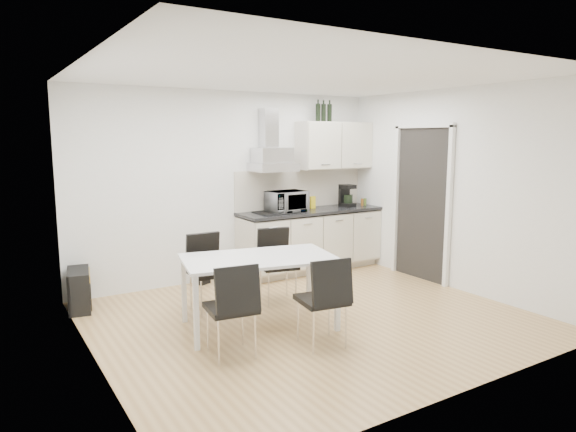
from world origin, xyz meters
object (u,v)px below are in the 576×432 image
object	(u,v)px
dining_table	(259,264)
floor_speaker	(202,273)
kitchenette	(312,215)
chair_near_left	(231,309)
chair_far_left	(210,273)
chair_far_right	(278,266)
chair_near_right	(322,301)
guitar_amp	(79,290)

from	to	relation	value
dining_table	floor_speaker	distance (m)	1.89
dining_table	kitchenette	bearing A→B (deg)	54.78
dining_table	chair_near_left	world-z (taller)	chair_near_left
chair_far_left	dining_table	bearing A→B (deg)	109.24
chair_far_right	floor_speaker	size ratio (longest dim) A/B	3.01
kitchenette	dining_table	xyz separation A→B (m)	(-1.79, -1.65, -0.15)
dining_table	chair_far_right	xyz separation A→B (m)	(0.59, 0.60, -0.24)
chair_near_right	kitchenette	bearing A→B (deg)	66.12
chair_far_left	floor_speaker	distance (m)	1.17
chair_near_right	floor_speaker	size ratio (longest dim) A/B	3.01
floor_speaker	chair_far_left	bearing A→B (deg)	-130.86
kitchenette	chair_far_right	world-z (taller)	kitchenette
chair_far_right	chair_near_right	bearing A→B (deg)	89.52
guitar_amp	chair_near_right	bearing A→B (deg)	-42.43
chair_near_right	guitar_amp	xyz separation A→B (m)	(-1.78, 2.31, -0.20)
dining_table	chair_near_right	size ratio (longest dim) A/B	1.93
chair_far_right	kitchenette	bearing A→B (deg)	-126.28
chair_far_right	chair_near_left	xyz separation A→B (m)	(-1.15, -1.11, 0.00)
chair_far_right	floor_speaker	bearing A→B (deg)	-55.25
chair_near_right	chair_far_left	bearing A→B (deg)	117.47
kitchenette	floor_speaker	bearing A→B (deg)	174.43
kitchenette	dining_table	bearing A→B (deg)	-137.41
chair_near_left	floor_speaker	bearing A→B (deg)	81.07
chair_far_right	guitar_amp	world-z (taller)	chair_far_right
chair_far_left	chair_near_right	distance (m)	1.57
guitar_amp	chair_near_left	bearing A→B (deg)	-55.47
dining_table	chair_far_left	distance (m)	0.81
kitchenette	chair_far_left	world-z (taller)	kitchenette
dining_table	chair_near_right	world-z (taller)	chair_near_right
kitchenette	floor_speaker	xyz separation A→B (m)	(-1.69, 0.17, -0.68)
chair_far_left	floor_speaker	bearing A→B (deg)	-106.34
chair_far_right	guitar_amp	bearing A→B (deg)	-11.81
chair_far_right	dining_table	bearing A→B (deg)	58.53
chair_far_right	floor_speaker	distance (m)	1.34
kitchenette	chair_near_left	distance (m)	3.22
chair_far_left	guitar_amp	bearing A→B (deg)	-31.99
kitchenette	chair_near_right	size ratio (longest dim) A/B	2.86
chair_far_right	chair_near_left	bearing A→B (deg)	56.74
chair_near_left	guitar_amp	size ratio (longest dim) A/B	1.48
dining_table	guitar_amp	size ratio (longest dim) A/B	2.85
dining_table	chair_near_left	distance (m)	0.80
kitchenette	guitar_amp	distance (m)	3.36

